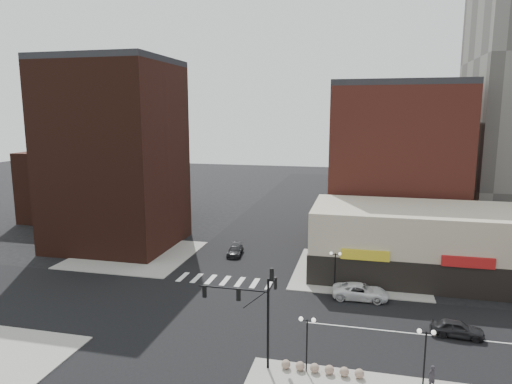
% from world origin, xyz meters
% --- Properties ---
extents(ground, '(240.00, 240.00, 0.00)m').
position_xyz_m(ground, '(0.00, 0.00, 0.00)').
color(ground, black).
rests_on(ground, ground).
extents(road_ew, '(200.00, 14.00, 0.02)m').
position_xyz_m(road_ew, '(0.00, 0.00, 0.01)').
color(road_ew, black).
rests_on(road_ew, ground).
extents(road_ns, '(14.00, 200.00, 0.02)m').
position_xyz_m(road_ns, '(0.00, 0.00, 0.01)').
color(road_ns, black).
rests_on(road_ns, ground).
extents(sidewalk_nw, '(15.00, 15.00, 0.12)m').
position_xyz_m(sidewalk_nw, '(-14.50, 14.50, 0.06)').
color(sidewalk_nw, gray).
rests_on(sidewalk_nw, ground).
extents(sidewalk_ne, '(15.00, 15.00, 0.12)m').
position_xyz_m(sidewalk_ne, '(14.50, 14.50, 0.06)').
color(sidewalk_ne, gray).
rests_on(sidewalk_ne, ground).
extents(building_nw, '(16.00, 15.00, 25.00)m').
position_xyz_m(building_nw, '(-19.00, 18.50, 12.50)').
color(building_nw, '#361911').
rests_on(building_nw, ground).
extents(building_nw_low, '(20.00, 18.00, 12.00)m').
position_xyz_m(building_nw_low, '(-32.00, 34.00, 6.00)').
color(building_nw_low, '#361911').
rests_on(building_nw_low, ground).
extents(building_ne_midrise, '(18.00, 15.00, 22.00)m').
position_xyz_m(building_ne_midrise, '(19.00, 29.50, 11.00)').
color(building_ne_midrise, maroon).
rests_on(building_ne_midrise, ground).
extents(building_ne_row, '(24.20, 12.20, 8.00)m').
position_xyz_m(building_ne_row, '(21.00, 15.00, 3.30)').
color(building_ne_row, '#BBAF95').
rests_on(building_ne_row, ground).
extents(traffic_signal, '(5.59, 3.09, 7.77)m').
position_xyz_m(traffic_signal, '(7.24, -7.83, 4.96)').
color(traffic_signal, black).
rests_on(traffic_signal, ground).
extents(street_lamp_se_a, '(1.22, 0.32, 4.16)m').
position_xyz_m(street_lamp_se_a, '(11.00, -8.00, 3.29)').
color(street_lamp_se_a, black).
rests_on(street_lamp_se_a, sidewalk_se).
extents(street_lamp_se_b, '(1.22, 0.32, 4.16)m').
position_xyz_m(street_lamp_se_b, '(19.00, -8.00, 3.29)').
color(street_lamp_se_b, black).
rests_on(street_lamp_se_b, sidewalk_se).
extents(street_lamp_ne, '(1.22, 0.32, 4.16)m').
position_xyz_m(street_lamp_ne, '(12.00, 8.00, 3.29)').
color(street_lamp_ne, black).
rests_on(street_lamp_ne, sidewalk_ne).
extents(bollard_row, '(5.92, 0.67, 0.67)m').
position_xyz_m(bollard_row, '(12.12, -8.00, 0.46)').
color(bollard_row, gray).
rests_on(bollard_row, sidewalk_se).
extents(white_suv, '(5.65, 2.67, 1.56)m').
position_xyz_m(white_suv, '(14.69, 6.50, 0.78)').
color(white_suv, white).
rests_on(white_suv, ground).
extents(dark_sedan_east, '(4.38, 2.05, 1.45)m').
position_xyz_m(dark_sedan_east, '(22.64, 0.33, 0.72)').
color(dark_sedan_east, black).
rests_on(dark_sedan_east, ground).
extents(dark_sedan_north, '(2.29, 4.59, 1.28)m').
position_xyz_m(dark_sedan_north, '(-1.55, 17.45, 0.64)').
color(dark_sedan_north, black).
rests_on(dark_sedan_north, ground).
extents(pedestrian, '(0.70, 0.67, 1.61)m').
position_xyz_m(pedestrian, '(19.53, -8.00, 0.93)').
color(pedestrian, '#29272C').
rests_on(pedestrian, sidewalk_se).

